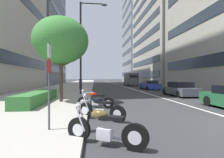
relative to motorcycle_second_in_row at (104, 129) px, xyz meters
name	(u,v)px	position (x,y,z in m)	size (l,w,h in m)	color
sidewalk_right_plaza	(72,86)	(30.45, 4.68, -0.35)	(160.00, 8.29, 0.15)	#A39E93
lane_centre_stripe	(119,85)	(35.45, -5.50, -0.42)	(110.00, 0.16, 0.01)	silver
motorcycle_second_in_row	(104,129)	(0.00, 0.00, 0.00)	(1.16, 2.00, 1.11)	black
motorcycle_far_end_row	(100,110)	(2.60, 0.01, 0.00)	(1.30, 1.89, 1.11)	black
motorcycle_mid_row	(95,101)	(5.38, 0.20, -0.01)	(0.91, 2.07, 1.10)	black
car_lead_in_lane	(180,89)	(10.92, -7.79, 0.19)	(4.39, 1.86, 1.32)	#4C515B
car_following_behind	(150,85)	(19.82, -7.87, 0.21)	(4.45, 1.91, 1.32)	navy
delivery_van_ahead	(131,79)	(30.91, -7.51, 1.01)	(5.05, 2.20, 2.68)	#4C5156
parking_sign_by_curb	(49,75)	(1.01, 1.61, 1.37)	(0.32, 0.06, 2.63)	#47494C
street_lamp_with_banners	(84,39)	(12.20, 1.19, 5.01)	(1.26, 2.67, 8.86)	#232326
clipped_hedge_bed	(38,97)	(6.75, 3.79, 0.07)	(5.62, 1.10, 0.68)	#337033
street_tree_by_lamp_post	(61,41)	(7.18, 2.43, 3.75)	(3.60, 3.60, 5.56)	#473323
street_tree_mid_sidewalk	(61,55)	(14.69, 3.86, 3.76)	(2.69, 2.69, 5.20)	#473323
pedestrian_on_plaza	(81,83)	(19.58, 2.16, 0.55)	(0.48, 0.44, 1.63)	#2D2D33
office_tower_mid_left	(177,29)	(42.23, -23.69, 15.49)	(26.87, 20.43, 31.82)	#B7B2A3
office_tower_far_left_down_avenue	(150,33)	(68.09, -24.22, 20.91)	(21.67, 21.48, 42.66)	gray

